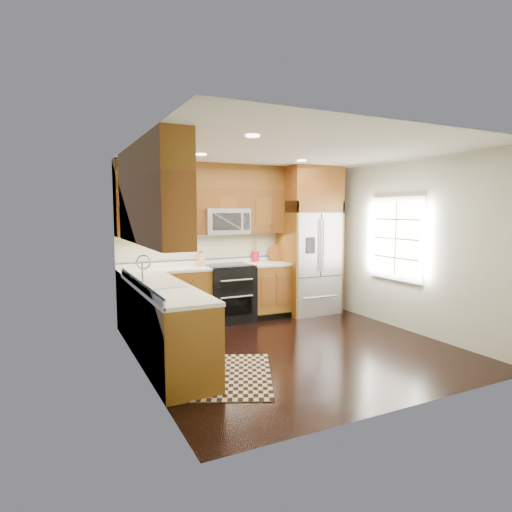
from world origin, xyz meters
name	(u,v)px	position (x,y,z in m)	size (l,w,h in m)	color
ground	(294,347)	(0.00, 0.00, 0.00)	(4.00, 4.00, 0.00)	black
wall_back	(234,242)	(0.00, 2.00, 1.30)	(4.00, 0.02, 2.60)	beige
wall_left	(141,259)	(-2.00, 0.00, 1.30)	(0.02, 4.00, 2.60)	beige
wall_right	(407,246)	(2.00, 0.00, 1.30)	(0.02, 4.00, 2.60)	beige
window	(396,239)	(1.98, 0.20, 1.40)	(0.04, 1.10, 1.30)	white
base_cabinets	(185,310)	(-1.23, 0.90, 0.45)	(2.85, 3.00, 0.90)	brown
countertop	(192,275)	(-1.09, 1.01, 0.92)	(2.86, 3.01, 0.04)	white
upper_cabinets	(185,197)	(-1.15, 1.09, 2.02)	(2.85, 3.00, 1.15)	brown
range	(229,293)	(-0.25, 1.67, 0.47)	(0.76, 0.67, 0.95)	black
microwave	(225,221)	(-0.25, 1.80, 1.66)	(0.76, 0.40, 0.42)	#B2B2B7
refrigerator	(309,241)	(1.30, 1.63, 1.30)	(0.98, 0.75, 2.60)	#B2B2B7
sink_faucet	(160,281)	(-1.73, 0.23, 0.99)	(0.54, 0.44, 0.37)	#B2B2B7
rug	(234,375)	(-1.12, -0.57, 0.01)	(0.81, 1.36, 0.01)	black
knife_block	(201,260)	(-0.69, 1.78, 1.04)	(0.11, 0.14, 0.25)	tan
utensil_crock	(255,254)	(0.37, 1.93, 1.07)	(0.13, 0.13, 0.37)	#AA1525
cutting_board	(276,260)	(0.75, 1.85, 0.95)	(0.31, 0.31, 0.02)	brown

